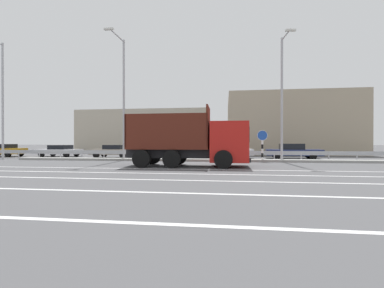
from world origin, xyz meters
TOP-DOWN VIEW (x-y plane):
  - ground_plane at (0.00, 0.00)m, footprint 320.00×320.00m
  - lane_strip_0 at (-0.06, -3.50)m, footprint 54.25×0.16m
  - lane_strip_1 at (-0.06, -5.52)m, footprint 54.25×0.16m
  - lane_strip_2 at (-0.06, -7.57)m, footprint 54.25×0.16m
  - lane_strip_3 at (-0.06, -10.04)m, footprint 54.25×0.16m
  - lane_strip_4 at (-0.06, -12.84)m, footprint 54.25×0.16m
  - median_island at (0.00, 2.75)m, footprint 29.84×1.10m
  - median_guardrail at (0.00, 3.99)m, footprint 54.25×0.09m
  - dump_truck at (0.97, -1.69)m, footprint 7.40×2.72m
  - median_road_sign at (5.08, 2.75)m, footprint 0.78×0.16m
  - street_lamp_0 at (-16.81, 2.45)m, footprint 0.72×2.17m
  - street_lamp_1 at (-5.95, 2.58)m, footprint 0.71×2.75m
  - street_lamp_2 at (6.52, 2.61)m, footprint 0.72×2.05m
  - parked_car_0 at (-20.59, 6.57)m, footprint 4.24×2.21m
  - parked_car_1 at (-14.59, 7.07)m, footprint 4.28×2.16m
  - parked_car_2 at (-8.50, 6.43)m, footprint 4.24×1.80m
  - parked_car_3 at (-3.38, 6.47)m, footprint 3.94×1.95m
  - parked_car_4 at (2.52, 6.91)m, footprint 4.58×1.96m
  - parked_car_5 at (8.35, 6.95)m, footprint 4.92×2.31m
  - background_building_0 at (-9.63, 21.04)m, footprint 18.73×8.88m
  - background_building_1 at (10.45, 19.06)m, footprint 15.47×12.71m

SIDE VIEW (x-z plane):
  - ground_plane at x=0.00m, z-range 0.00..0.00m
  - lane_strip_0 at x=-0.06m, z-range 0.00..0.01m
  - lane_strip_1 at x=-0.06m, z-range 0.00..0.01m
  - lane_strip_2 at x=-0.06m, z-range 0.00..0.01m
  - lane_strip_3 at x=-0.06m, z-range 0.00..0.01m
  - lane_strip_4 at x=-0.06m, z-range 0.00..0.01m
  - median_island at x=0.00m, z-range 0.00..0.18m
  - median_guardrail at x=0.00m, z-range 0.18..0.96m
  - parked_car_1 at x=-14.59m, z-range 0.03..1.24m
  - parked_car_2 at x=-8.50m, z-range 0.03..1.26m
  - parked_car_4 at x=2.52m, z-range 0.02..1.33m
  - parked_car_0 at x=-20.59m, z-range 0.03..1.33m
  - parked_car_5 at x=8.35m, z-range 0.01..1.37m
  - parked_car_3 at x=-3.38m, z-range 0.02..1.50m
  - median_road_sign at x=5.08m, z-range 0.08..2.48m
  - dump_truck at x=0.97m, z-range -0.46..3.17m
  - background_building_0 at x=-9.63m, z-range 0.00..6.12m
  - background_building_1 at x=10.45m, z-range 0.00..7.47m
  - street_lamp_2 at x=6.52m, z-range 0.47..9.81m
  - street_lamp_1 at x=-5.95m, z-range 0.55..10.39m
  - street_lamp_0 at x=-16.81m, z-range 0.49..10.54m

